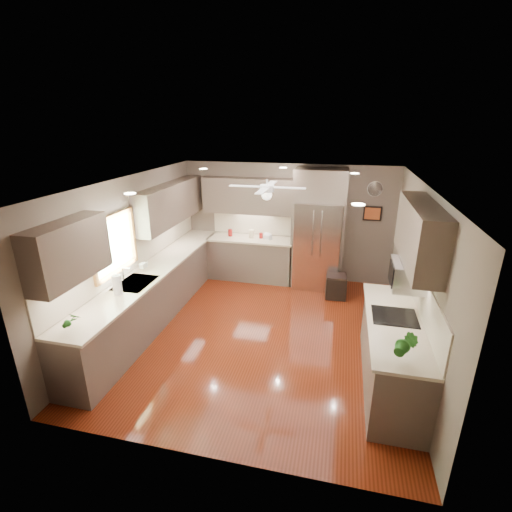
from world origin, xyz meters
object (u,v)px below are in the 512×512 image
at_px(potted_plant_left, 70,320).
at_px(stool, 336,286).
at_px(canister_c, 252,234).
at_px(refrigerator, 318,232).
at_px(canister_d, 261,236).
at_px(microwave, 408,275).
at_px(paper_towel, 117,285).
at_px(potted_plant_right, 406,346).
at_px(bowl, 268,238).
at_px(soap_bottle, 144,265).
at_px(canister_a, 230,233).

relative_size(potted_plant_left, stool, 0.61).
distance_m(canister_c, refrigerator, 1.43).
relative_size(canister_d, microwave, 0.21).
distance_m(stool, paper_towel, 4.12).
height_order(canister_c, stool, canister_c).
bearing_deg(potted_plant_left, potted_plant_right, 4.34).
xyz_separation_m(canister_c, bowl, (0.36, -0.02, -0.06)).
bearing_deg(soap_bottle, paper_towel, -84.55).
height_order(potted_plant_right, stool, potted_plant_right).
relative_size(canister_a, potted_plant_left, 0.52).
height_order(canister_c, soap_bottle, soap_bottle).
height_order(soap_bottle, potted_plant_right, potted_plant_right).
distance_m(canister_a, paper_towel, 3.22).
bearing_deg(canister_a, paper_towel, -103.74).
bearing_deg(stool, canister_c, 163.62).
xyz_separation_m(soap_bottle, stool, (3.20, 1.64, -0.80)).
relative_size(potted_plant_left, paper_towel, 0.87).
bearing_deg(microwave, bowl, 131.13).
bearing_deg(canister_c, potted_plant_right, -55.78).
distance_m(canister_d, bowl, 0.16).
distance_m(potted_plant_left, stool, 4.81).
bearing_deg(stool, canister_a, 166.50).
bearing_deg(canister_d, soap_bottle, -124.88).
bearing_deg(microwave, canister_a, 139.42).
xyz_separation_m(bowl, microwave, (2.38, -2.73, 0.51)).
relative_size(potted_plant_right, refrigerator, 0.15).
relative_size(canister_d, bowl, 0.50).
bearing_deg(paper_towel, canister_a, 76.26).
relative_size(canister_d, paper_towel, 0.36).
bearing_deg(potted_plant_right, stool, 102.90).
distance_m(potted_plant_left, bowl, 4.42).
xyz_separation_m(canister_a, bowl, (0.84, -0.03, -0.05)).
xyz_separation_m(potted_plant_left, refrigerator, (2.64, 4.10, 0.11)).
relative_size(canister_a, stool, 0.31).
xyz_separation_m(canister_a, canister_c, (0.48, -0.02, 0.01)).
distance_m(soap_bottle, microwave, 4.14).
xyz_separation_m(canister_d, potted_plant_right, (2.41, -3.87, 0.12)).
bearing_deg(soap_bottle, bowl, 52.02).
relative_size(bowl, microwave, 0.43).
xyz_separation_m(canister_c, potted_plant_left, (-1.22, -4.14, 0.05)).
height_order(soap_bottle, potted_plant_left, potted_plant_left).
relative_size(soap_bottle, stool, 0.40).
height_order(soap_bottle, paper_towel, paper_towel).
bearing_deg(bowl, refrigerator, -1.26).
height_order(potted_plant_right, bowl, potted_plant_right).
bearing_deg(potted_plant_right, paper_towel, 169.18).
distance_m(soap_bottle, potted_plant_left, 1.96).
bearing_deg(bowl, paper_towel, -117.45).
bearing_deg(bowl, microwave, -48.87).
height_order(canister_a, bowl, canister_a).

